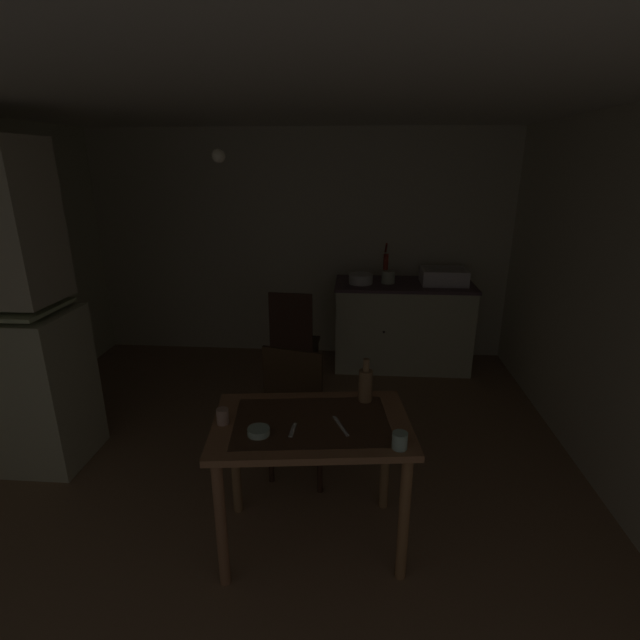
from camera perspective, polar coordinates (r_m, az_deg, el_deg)
ground_plane at (r=3.54m, az=-6.41°, el=-16.72°), size 5.38×5.38×0.00m
wall_back at (r=5.12m, az=-2.42°, el=8.95°), size 4.48×0.10×2.36m
wall_right at (r=3.38m, az=33.21°, el=0.83°), size 0.10×4.37×2.36m
ceiling_slab at (r=2.92m, az=-8.29°, el=25.83°), size 4.48×4.37×0.10m
hutch_cabinet at (r=3.76m, az=-33.93°, el=-0.34°), size 0.89×0.55×2.18m
counter_cabinet at (r=4.93m, az=9.83°, el=-0.56°), size 1.37×0.64×0.88m
sink_basin at (r=4.85m, az=14.66°, el=5.14°), size 0.44×0.34×0.15m
hand_pump at (r=4.80m, az=7.91°, el=6.57°), size 0.05×0.27×0.39m
mixing_bowl_counter at (r=4.73m, az=4.93°, el=4.98°), size 0.24×0.24×0.10m
stoneware_crock at (r=4.77m, az=8.21°, el=5.14°), size 0.13×0.13×0.12m
dining_table at (r=2.56m, az=-1.02°, el=-14.45°), size 1.08×0.76×0.76m
chair_far_side at (r=3.11m, az=-2.49°, el=-10.98°), size 0.49×0.49×0.98m
chair_by_counter at (r=4.28m, az=-3.18°, el=-2.40°), size 0.43×0.43×0.97m
serving_bowl_wide at (r=2.40m, az=-7.40°, el=-13.15°), size 0.11×0.11×0.03m
teacup_mint at (r=2.30m, az=9.58°, el=-14.12°), size 0.07×0.07×0.08m
mug_dark at (r=2.51m, az=-11.64°, el=-11.29°), size 0.06×0.06×0.08m
glass_bottle at (r=2.66m, az=5.50°, el=-7.70°), size 0.08×0.08×0.25m
table_knife at (r=2.45m, az=2.50°, el=-12.62°), size 0.09×0.18×0.00m
teaspoon_near_bowl at (r=2.42m, az=-3.28°, el=-13.07°), size 0.03×0.13×0.00m
pendant_bulb at (r=2.97m, az=-12.11°, el=18.76°), size 0.08×0.08×0.08m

